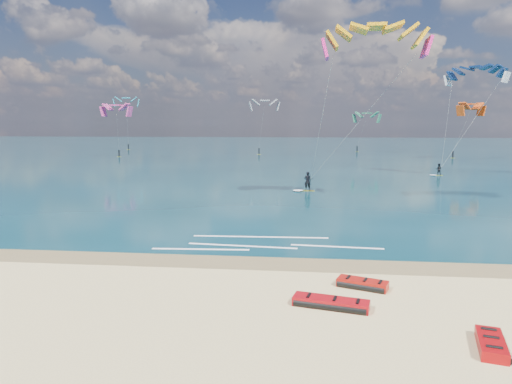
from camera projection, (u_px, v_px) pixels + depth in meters
ground at (275, 177)px, 59.47m from camera, size 320.00×320.00×0.00m
wet_sand_strip at (230, 262)px, 23.09m from camera, size 320.00×2.40×0.01m
sea at (290, 149)px, 122.39m from camera, size 320.00×200.00×0.04m
packed_kite_left at (331, 307)px, 17.41m from camera, size 3.25×1.78×0.41m
packed_kite_mid at (362, 288)px, 19.47m from camera, size 2.56×1.88×0.41m
packed_kite_right at (491, 349)px, 14.17m from camera, size 1.60×2.36×0.41m
kitesurfer_main at (339, 108)px, 41.43m from camera, size 12.70×9.36×16.41m
kitesurfer_far at (459, 113)px, 58.07m from camera, size 9.25×5.76×15.29m
shoreline_foam at (259, 244)px, 26.42m from camera, size 12.88×3.64×0.01m
distant_kites at (253, 129)px, 98.89m from camera, size 81.42×28.30×13.13m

